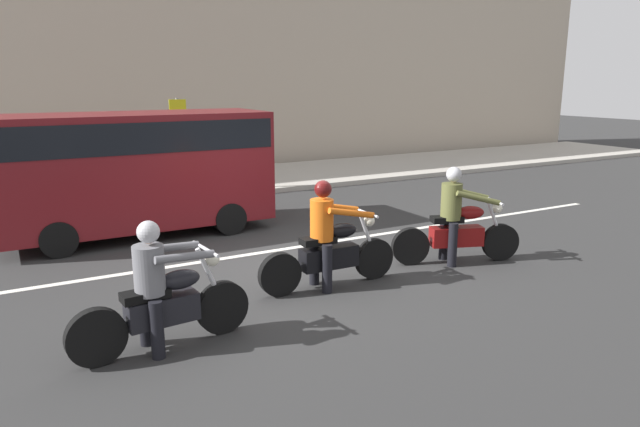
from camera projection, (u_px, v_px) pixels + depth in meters
name	position (u px, v px, depth m)	size (l,w,h in m)	color
ground_plane	(283.00, 267.00, 9.45)	(80.00, 80.00, 0.00)	#2C2C2C
sidewalk_slab	(161.00, 186.00, 16.24)	(40.00, 4.40, 0.14)	#A8A399
building_facade	(124.00, 19.00, 18.05)	(40.00, 1.40, 9.76)	#B7A893
lane_marking_stripe	(238.00, 256.00, 10.01)	(18.00, 0.14, 0.01)	silver
motorcycle_with_rider_orange_stripe	(328.00, 244.00, 8.39)	(2.22, 0.70, 1.61)	black
motorcycle_with_rider_olive	(456.00, 224.00, 9.54)	(2.12, 0.98, 1.63)	black
motorcycle_with_rider_gray	(160.00, 297.00, 6.44)	(2.11, 0.70, 1.52)	black
parked_van_maroon	(136.00, 165.00, 11.14)	(5.04, 1.96, 2.39)	maroon
street_sign_post	(179.00, 135.00, 15.01)	(0.44, 0.08, 2.41)	gray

